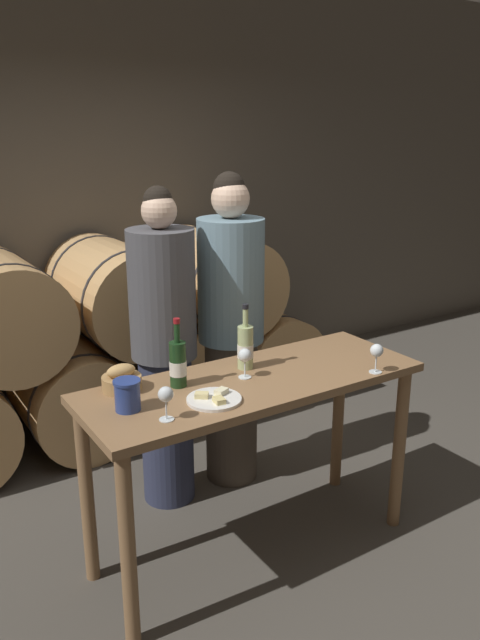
# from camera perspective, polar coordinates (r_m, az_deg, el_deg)

# --- Properties ---
(ground_plane) EXTENTS (10.00, 10.00, 0.00)m
(ground_plane) POSITION_cam_1_polar(r_m,az_deg,el_deg) (3.35, 1.16, -20.11)
(ground_plane) COLOR #4C473F
(stone_wall_back) EXTENTS (10.00, 0.12, 3.20)m
(stone_wall_back) POSITION_cam_1_polar(r_m,az_deg,el_deg) (4.74, -14.56, 11.48)
(stone_wall_back) COLOR #60594F
(stone_wall_back) RESTS_ON ground_plane
(barrel_stack) EXTENTS (2.97, 0.98, 1.31)m
(barrel_stack) POSITION_cam_1_polar(r_m,az_deg,el_deg) (4.38, -11.02, -2.06)
(barrel_stack) COLOR tan
(barrel_stack) RESTS_ON ground_plane
(tasting_table) EXTENTS (1.62, 0.59, 0.93)m
(tasting_table) POSITION_cam_1_polar(r_m,az_deg,el_deg) (2.94, 1.25, -7.99)
(tasting_table) COLOR olive
(tasting_table) RESTS_ON ground_plane
(person_left) EXTENTS (0.35, 0.35, 1.75)m
(person_left) POSITION_cam_1_polar(r_m,az_deg,el_deg) (3.36, -6.94, -2.74)
(person_left) COLOR #2D334C
(person_left) RESTS_ON ground_plane
(person_right) EXTENTS (0.37, 0.37, 1.81)m
(person_right) POSITION_cam_1_polar(r_m,az_deg,el_deg) (3.54, -0.83, -1.08)
(person_right) COLOR #4C4238
(person_right) RESTS_ON ground_plane
(wine_bottle_red) EXTENTS (0.08, 0.08, 0.32)m
(wine_bottle_red) POSITION_cam_1_polar(r_m,az_deg,el_deg) (2.77, -5.70, -3.98)
(wine_bottle_red) COLOR #193819
(wine_bottle_red) RESTS_ON tasting_table
(wine_bottle_white) EXTENTS (0.08, 0.08, 0.32)m
(wine_bottle_white) POSITION_cam_1_polar(r_m,az_deg,el_deg) (2.96, 0.49, -2.46)
(wine_bottle_white) COLOR #ADBC7F
(wine_bottle_white) RESTS_ON tasting_table
(blue_crock) EXTENTS (0.11, 0.11, 0.13)m
(blue_crock) POSITION_cam_1_polar(r_m,az_deg,el_deg) (2.59, -10.26, -6.66)
(blue_crock) COLOR navy
(blue_crock) RESTS_ON tasting_table
(bread_basket) EXTENTS (0.17, 0.17, 0.12)m
(bread_basket) POSITION_cam_1_polar(r_m,az_deg,el_deg) (2.79, -10.77, -5.41)
(bread_basket) COLOR #A87F4C
(bread_basket) RESTS_ON tasting_table
(cheese_plate) EXTENTS (0.23, 0.23, 0.04)m
(cheese_plate) POSITION_cam_1_polar(r_m,az_deg,el_deg) (2.65, -2.39, -7.21)
(cheese_plate) COLOR white
(cheese_plate) RESTS_ON tasting_table
(wine_glass_far_left) EXTENTS (0.06, 0.06, 0.14)m
(wine_glass_far_left) POSITION_cam_1_polar(r_m,az_deg,el_deg) (2.47, -6.80, -6.90)
(wine_glass_far_left) COLOR white
(wine_glass_far_left) RESTS_ON tasting_table
(wine_glass_left) EXTENTS (0.06, 0.06, 0.14)m
(wine_glass_left) POSITION_cam_1_polar(r_m,az_deg,el_deg) (2.85, 0.45, -3.36)
(wine_glass_left) COLOR white
(wine_glass_left) RESTS_ON tasting_table
(wine_glass_center) EXTENTS (0.06, 0.06, 0.14)m
(wine_glass_center) POSITION_cam_1_polar(r_m,az_deg,el_deg) (2.98, 12.39, -2.86)
(wine_glass_center) COLOR white
(wine_glass_center) RESTS_ON tasting_table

